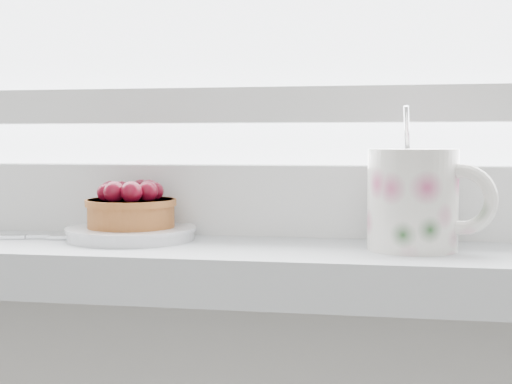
% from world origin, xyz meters
% --- Properties ---
extents(saucer, '(0.12, 0.12, 0.01)m').
position_xyz_m(saucer, '(-0.09, 1.90, 0.95)').
color(saucer, silver).
rests_on(saucer, windowsill).
extents(raspberry_tart, '(0.09, 0.09, 0.05)m').
position_xyz_m(raspberry_tart, '(-0.09, 1.90, 0.97)').
color(raspberry_tart, brown).
rests_on(raspberry_tart, saucer).
extents(floral_mug, '(0.12, 0.10, 0.13)m').
position_xyz_m(floral_mug, '(0.18, 1.88, 0.99)').
color(floral_mug, silver).
rests_on(floral_mug, windowsill).
extents(fork, '(0.22, 0.08, 0.00)m').
position_xyz_m(fork, '(-0.21, 1.88, 0.94)').
color(fork, silver).
rests_on(fork, windowsill).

